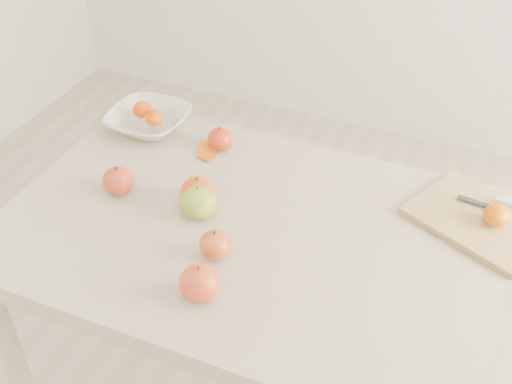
% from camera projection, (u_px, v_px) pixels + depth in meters
% --- Properties ---
extents(table, '(1.20, 0.80, 0.75)m').
position_uv_depth(table, '(248.00, 256.00, 1.62)').
color(table, beige).
rests_on(table, ground).
extents(cutting_board, '(0.39, 0.35, 0.02)m').
position_uv_depth(cutting_board, '(481.00, 221.00, 1.56)').
color(cutting_board, tan).
rests_on(cutting_board, table).
extents(board_tangerine, '(0.06, 0.06, 0.05)m').
position_uv_depth(board_tangerine, '(497.00, 215.00, 1.52)').
color(board_tangerine, '#CD6207').
rests_on(board_tangerine, cutting_board).
extents(fruit_bowl, '(0.23, 0.23, 0.06)m').
position_uv_depth(fruit_bowl, '(149.00, 120.00, 1.89)').
color(fruit_bowl, white).
rests_on(fruit_bowl, table).
extents(bowl_tangerine_near, '(0.06, 0.06, 0.05)m').
position_uv_depth(bowl_tangerine_near, '(142.00, 110.00, 1.89)').
color(bowl_tangerine_near, '#DB5107').
rests_on(bowl_tangerine_near, fruit_bowl).
extents(bowl_tangerine_far, '(0.05, 0.05, 0.05)m').
position_uv_depth(bowl_tangerine_far, '(154.00, 118.00, 1.85)').
color(bowl_tangerine_far, '#E25707').
rests_on(bowl_tangerine_far, fruit_bowl).
extents(orange_peel_a, '(0.07, 0.06, 0.01)m').
position_uv_depth(orange_peel_a, '(209.00, 149.00, 1.82)').
color(orange_peel_a, orange).
rests_on(orange_peel_a, table).
extents(orange_peel_b, '(0.05, 0.05, 0.01)m').
position_uv_depth(orange_peel_b, '(207.00, 158.00, 1.78)').
color(orange_peel_b, '#E75310').
rests_on(orange_peel_b, table).
extents(paring_knife, '(0.17, 0.05, 0.01)m').
position_uv_depth(paring_knife, '(506.00, 204.00, 1.59)').
color(paring_knife, silver).
rests_on(paring_knife, cutting_board).
extents(apple_green, '(0.09, 0.09, 0.08)m').
position_uv_depth(apple_green, '(199.00, 202.00, 1.56)').
color(apple_green, '#5B9419').
rests_on(apple_green, table).
extents(apple_red_d, '(0.08, 0.08, 0.07)m').
position_uv_depth(apple_red_d, '(118.00, 181.00, 1.64)').
color(apple_red_d, maroon).
rests_on(apple_red_d, table).
extents(apple_red_a, '(0.07, 0.07, 0.06)m').
position_uv_depth(apple_red_a, '(220.00, 139.00, 1.80)').
color(apple_red_a, '#920702').
rests_on(apple_red_a, table).
extents(apple_red_b, '(0.09, 0.09, 0.08)m').
position_uv_depth(apple_red_b, '(198.00, 193.00, 1.60)').
color(apple_red_b, '#A62010').
rests_on(apple_red_b, table).
extents(apple_red_e, '(0.09, 0.09, 0.08)m').
position_uv_depth(apple_red_e, '(200.00, 283.00, 1.35)').
color(apple_red_e, maroon).
rests_on(apple_red_e, table).
extents(apple_red_c, '(0.07, 0.07, 0.07)m').
position_uv_depth(apple_red_c, '(215.00, 245.00, 1.46)').
color(apple_red_c, '#A4231B').
rests_on(apple_red_c, table).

